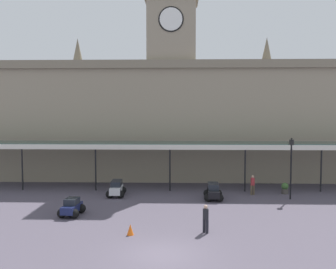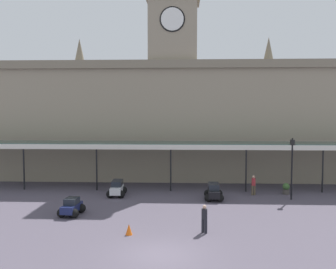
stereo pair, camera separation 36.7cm
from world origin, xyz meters
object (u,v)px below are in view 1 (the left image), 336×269
object	(u,v)px
car_navy_sedan	(72,208)
traffic_cone	(130,230)
pedestrian_beside_cars	(206,218)
victorian_lamppost	(291,161)
pedestrian_crossing_forecourt	(253,184)
car_black_estate	(213,192)
planter_near_kerb	(285,188)
car_white_estate	(116,189)

from	to	relation	value
car_navy_sedan	traffic_cone	size ratio (longest dim) A/B	3.32
pedestrian_beside_cars	victorian_lamppost	bearing A→B (deg)	49.10
pedestrian_beside_cars	pedestrian_crossing_forecourt	xyz separation A→B (m)	(4.67, 10.08, 0.00)
car_navy_sedan	pedestrian_crossing_forecourt	world-z (taller)	pedestrian_crossing_forecourt
traffic_cone	victorian_lamppost	bearing A→B (deg)	37.58
car_black_estate	pedestrian_crossing_forecourt	world-z (taller)	pedestrian_crossing_forecourt
traffic_cone	planter_near_kerb	distance (m)	16.23
traffic_cone	car_navy_sedan	bearing A→B (deg)	139.20
car_black_estate	pedestrian_crossing_forecourt	size ratio (longest dim) A/B	1.36
traffic_cone	pedestrian_beside_cars	bearing A→B (deg)	6.74
pedestrian_beside_cars	planter_near_kerb	xyz separation A→B (m)	(7.52, 10.52, -0.42)
pedestrian_crossing_forecourt	planter_near_kerb	size ratio (longest dim) A/B	1.74
car_black_estate	planter_near_kerb	bearing A→B (deg)	18.81
car_black_estate	traffic_cone	distance (m)	10.48
pedestrian_crossing_forecourt	victorian_lamppost	size ratio (longest dim) A/B	0.34
car_white_estate	pedestrian_crossing_forecourt	xyz separation A→B (m)	(11.51, 0.77, 0.34)
car_black_estate	pedestrian_beside_cars	xyz separation A→B (m)	(-1.18, -8.36, 0.34)
pedestrian_beside_cars	planter_near_kerb	size ratio (longest dim) A/B	1.74
car_navy_sedan	car_black_estate	size ratio (longest dim) A/B	0.93
victorian_lamppost	car_black_estate	bearing A→B (deg)	-178.11
victorian_lamppost	traffic_cone	distance (m)	15.15
car_black_estate	planter_near_kerb	xyz separation A→B (m)	(6.33, 2.16, -0.07)
pedestrian_beside_cars	car_black_estate	bearing A→B (deg)	81.94
pedestrian_crossing_forecourt	traffic_cone	distance (m)	13.95
pedestrian_crossing_forecourt	car_navy_sedan	bearing A→B (deg)	-153.82
car_navy_sedan	planter_near_kerb	xyz separation A→B (m)	(16.44, 7.12, -0.01)
car_white_estate	pedestrian_crossing_forecourt	bearing A→B (deg)	3.84
victorian_lamppost	car_white_estate	bearing A→B (deg)	177.03
car_navy_sedan	victorian_lamppost	world-z (taller)	victorian_lamppost
pedestrian_beside_cars	victorian_lamppost	xyz separation A→B (m)	(7.42, 8.57, 2.18)
car_black_estate	traffic_cone	size ratio (longest dim) A/B	3.57
car_navy_sedan	traffic_cone	distance (m)	5.99
pedestrian_crossing_forecourt	victorian_lamppost	bearing A→B (deg)	-28.79
car_navy_sedan	planter_near_kerb	bearing A→B (deg)	23.42
pedestrian_beside_cars	planter_near_kerb	bearing A→B (deg)	54.45
victorian_lamppost	planter_near_kerb	size ratio (longest dim) A/B	5.18
car_white_estate	car_navy_sedan	bearing A→B (deg)	-109.41
victorian_lamppost	planter_near_kerb	world-z (taller)	victorian_lamppost
car_navy_sedan	car_black_estate	world-z (taller)	car_black_estate
car_navy_sedan	planter_near_kerb	world-z (taller)	car_navy_sedan
car_white_estate	victorian_lamppost	world-z (taller)	victorian_lamppost
car_black_estate	pedestrian_crossing_forecourt	bearing A→B (deg)	26.22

